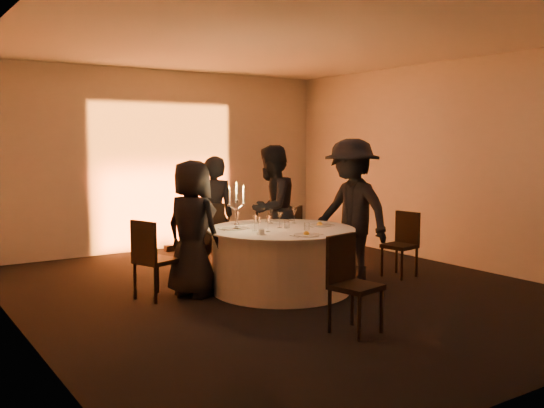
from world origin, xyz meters
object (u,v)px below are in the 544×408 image
chair_back_left (207,235)px  chair_right (403,240)px  banquet_table (281,260)px  guest_right (351,211)px  guest_back_left (213,216)px  guest_back_right (271,209)px  candelabra (236,213)px  chair_back_right (291,232)px  chair_front (350,278)px  coffee_cup (261,232)px  chair_left (151,255)px  guest_left (192,228)px

chair_back_left → chair_right: bearing=160.2°
banquet_table → guest_right: 1.18m
guest_back_left → guest_back_right: size_ratio=0.92×
candelabra → chair_back_right: bearing=34.5°
chair_back_left → chair_right: size_ratio=1.14×
chair_back_left → guest_back_right: bearing=173.5°
banquet_table → chair_front: chair_front is taller
coffee_cup → chair_back_right: bearing=45.6°
chair_front → guest_back_left: size_ratio=0.57×
chair_right → candelabra: size_ratio=1.51×
chair_left → guest_back_right: (1.97, 0.46, 0.36)m
chair_left → guest_right: guest_right is taller
chair_right → coffee_cup: bearing=-97.4°
guest_back_left → guest_left: bearing=61.4°
candelabra → chair_back_left: bearing=81.9°
chair_back_left → chair_right: chair_back_left is taller
chair_right → guest_back_left: 2.60m
chair_front → guest_back_right: guest_back_right is taller
chair_back_left → guest_left: guest_left is taller
chair_back_right → candelabra: size_ratio=1.49×
chair_back_right → guest_back_left: 1.36m
chair_back_left → guest_back_left: bearing=-159.1°
chair_front → guest_back_left: (0.10, 2.93, 0.29)m
chair_back_left → coffee_cup: bearing=100.5°
guest_left → candelabra: 0.55m
chair_right → guest_back_left: bearing=-134.2°
guest_left → guest_back_left: (0.74, 0.88, 0.01)m
coffee_cup → guest_right: bearing=7.4°
candelabra → coffee_cup: bearing=-84.7°
chair_back_left → chair_back_right: bearing=-164.4°
chair_left → chair_front: bearing=-171.3°
chair_left → chair_back_left: 1.37m
chair_left → chair_back_left: bearing=-74.5°
chair_back_right → guest_right: size_ratio=0.46×
banquet_table → chair_back_right: bearing=50.2°
chair_back_right → guest_left: (-2.07, -0.89, 0.32)m
chair_left → guest_back_left: 1.49m
chair_right → guest_back_right: 1.84m
chair_back_right → chair_right: bearing=79.3°
banquet_table → chair_left: 1.57m
chair_left → guest_back_left: size_ratio=0.57×
guest_left → candelabra: guest_left is taller
chair_back_right → coffee_cup: size_ratio=7.81×
chair_back_right → guest_back_right: 0.79m
guest_left → coffee_cup: (0.53, -0.67, -0.00)m
banquet_table → guest_right: size_ratio=0.97×
chair_back_right → coffee_cup: (-1.53, -1.56, 0.32)m
guest_left → candelabra: (0.49, -0.19, 0.17)m
chair_right → guest_left: bearing=-110.9°
guest_back_right → banquet_table: bearing=35.7°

